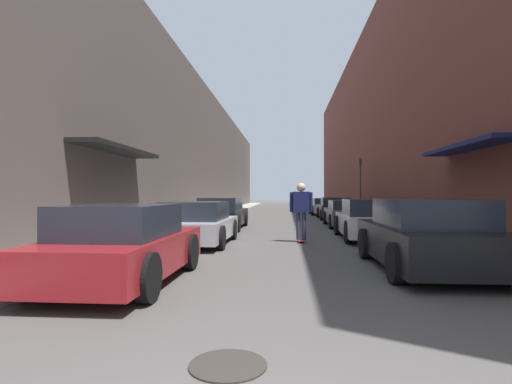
{
  "coord_description": "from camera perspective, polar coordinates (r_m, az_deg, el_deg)",
  "views": [
    {
      "loc": [
        -0.03,
        -1.64,
        1.54
      ],
      "look_at": [
        -1.1,
        12.32,
        1.59
      ],
      "focal_mm": 28.0,
      "sensor_mm": 36.0,
      "label": 1
    }
  ],
  "objects": [
    {
      "name": "skateboarder",
      "position": [
        12.72,
        6.47,
        -1.93
      ],
      "size": [
        0.72,
        0.78,
        1.88
      ],
      "color": "#B2231E",
      "rests_on": "ground"
    },
    {
      "name": "manhole_cover",
      "position": [
        3.88,
        -4.03,
        -23.45
      ],
      "size": [
        0.7,
        0.7,
        0.02
      ],
      "color": "#332D28",
      "rests_on": "ground"
    },
    {
      "name": "parked_car_left_1",
      "position": [
        12.28,
        -8.5,
        -4.5
      ],
      "size": [
        2.09,
        4.11,
        1.3
      ],
      "color": "#B7B7BC",
      "rests_on": "ground"
    },
    {
      "name": "building_row_left",
      "position": [
        32.38,
        -9.27,
        5.17
      ],
      "size": [
        4.9,
        59.37,
        9.17
      ],
      "color": "#564C47",
      "rests_on": "ground"
    },
    {
      "name": "building_row_right",
      "position": [
        32.69,
        18.1,
        9.15
      ],
      "size": [
        4.9,
        59.37,
        13.72
      ],
      "color": "brown",
      "rests_on": "ground"
    },
    {
      "name": "curb_strip_right",
      "position": [
        31.72,
        13.02,
        -2.9
      ],
      "size": [
        1.8,
        59.37,
        0.12
      ],
      "color": "#A3A099",
      "rests_on": "ground"
    },
    {
      "name": "parked_car_right_4",
      "position": [
        29.45,
        9.74,
        -2.05
      ],
      "size": [
        2.02,
        4.23,
        1.21
      ],
      "color": "silver",
      "rests_on": "ground"
    },
    {
      "name": "parked_car_left_0",
      "position": [
        7.26,
        -18.42,
        -7.24
      ],
      "size": [
        1.9,
        4.01,
        1.35
      ],
      "color": "maroon",
      "rests_on": "ground"
    },
    {
      "name": "parked_car_left_2",
      "position": [
        17.51,
        -4.92,
        -3.12
      ],
      "size": [
        1.94,
        4.8,
        1.36
      ],
      "color": "black",
      "rests_on": "ground"
    },
    {
      "name": "parked_car_right_3",
      "position": [
        24.51,
        11.19,
        -2.34
      ],
      "size": [
        1.95,
        4.1,
        1.31
      ],
      "color": "#232326",
      "rests_on": "ground"
    },
    {
      "name": "ground",
      "position": [
        25.44,
        4.44,
        -3.7
      ],
      "size": [
        130.62,
        130.62,
        0.0
      ],
      "primitive_type": "plane",
      "color": "#4C4947"
    },
    {
      "name": "parked_car_right_2",
      "position": [
        19.06,
        12.99,
        -3.03
      ],
      "size": [
        1.99,
        4.36,
        1.23
      ],
      "color": "#515459",
      "rests_on": "ground"
    },
    {
      "name": "curb_strip_left",
      "position": [
        31.72,
        -4.17,
        -2.9
      ],
      "size": [
        1.8,
        59.37,
        0.12
      ],
      "color": "#A3A099",
      "rests_on": "ground"
    },
    {
      "name": "parked_car_right_0",
      "position": [
        8.72,
        23.18,
        -5.8
      ],
      "size": [
        2.09,
        4.3,
        1.43
      ],
      "color": "black",
      "rests_on": "ground"
    },
    {
      "name": "traffic_light",
      "position": [
        27.11,
        14.68,
        1.64
      ],
      "size": [
        0.16,
        0.22,
        3.75
      ],
      "color": "#2D2D2D",
      "rests_on": "curb_strip_right"
    },
    {
      "name": "parked_car_right_1",
      "position": [
        13.98,
        15.88,
        -3.85
      ],
      "size": [
        1.97,
        4.34,
        1.35
      ],
      "color": "silver",
      "rests_on": "ground"
    }
  ]
}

